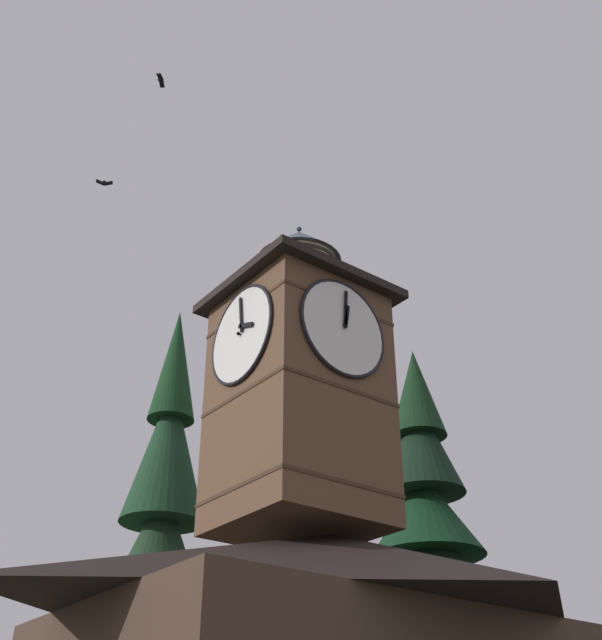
{
  "coord_description": "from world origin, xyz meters",
  "views": [
    {
      "loc": [
        13.8,
        12.69,
        1.57
      ],
      "look_at": [
        2.15,
        -2.58,
        12.84
      ],
      "focal_mm": 45.15,
      "sensor_mm": 36.0,
      "label": 1
    }
  ],
  "objects": [
    {
      "name": "flying_bird_low",
      "position": [
        7.27,
        -5.45,
        17.06
      ],
      "size": [
        0.49,
        0.34,
        0.11
      ],
      "color": "black"
    },
    {
      "name": "moon",
      "position": [
        -14.58,
        -31.02,
        12.16
      ],
      "size": [
        2.02,
        2.02,
        2.02
      ],
      "color": "silver"
    },
    {
      "name": "pine_tree_behind",
      "position": [
        1.86,
        -10.39,
        6.95
      ],
      "size": [
        5.02,
        5.02,
        16.95
      ],
      "color": "#473323",
      "rests_on": "ground_plane"
    },
    {
      "name": "flying_bird_high",
      "position": [
        6.27,
        -4.62,
        21.28
      ],
      "size": [
        0.5,
        0.54,
        0.13
      ],
      "color": "black"
    },
    {
      "name": "clock_tower",
      "position": [
        1.93,
        -2.98,
        11.11
      ],
      "size": [
        4.44,
        4.44,
        9.37
      ],
      "color": "brown",
      "rests_on": "building_main"
    },
    {
      "name": "pine_tree_aside",
      "position": [
        -6.45,
        -6.68,
        6.65
      ],
      "size": [
        6.77,
        6.77,
        16.4
      ],
      "color": "#473323",
      "rests_on": "ground_plane"
    }
  ]
}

